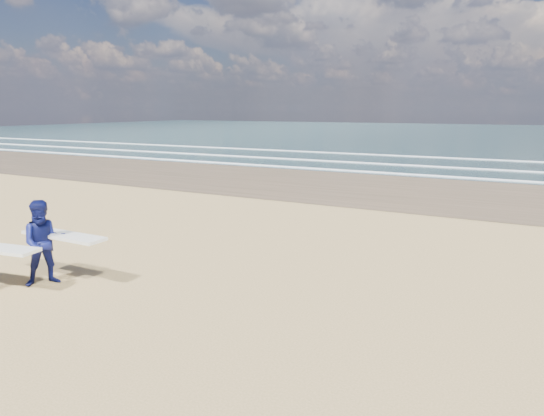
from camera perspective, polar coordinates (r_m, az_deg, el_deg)
The scene contains 1 object.
surfer_far at distance 11.83m, azimuth -25.10°, elevation -3.66°, with size 2.20×1.20×1.91m.
Camera 1 is at (10.65, -5.97, 3.87)m, focal length 32.00 mm.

